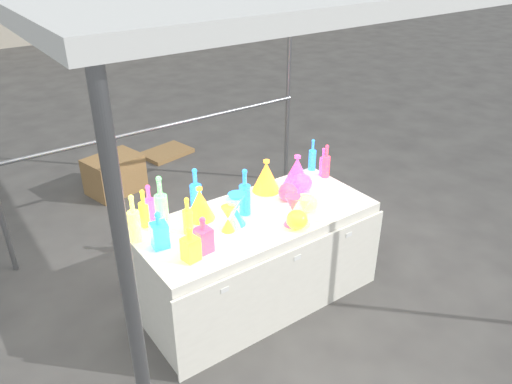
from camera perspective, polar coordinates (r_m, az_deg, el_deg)
ground at (r=4.13m, az=0.00°, el=-11.70°), size 80.00×80.00×0.00m
display_table at (r=3.89m, az=0.08°, el=-7.55°), size 1.84×0.83×0.75m
cardboard_box_closed at (r=5.75m, az=-15.86°, el=1.95°), size 0.65×0.54×0.42m
cardboard_box_flat at (r=6.63m, az=-10.20°, el=4.45°), size 0.68×0.55×0.05m
bottle_0 at (r=3.59m, az=-12.69°, el=-1.79°), size 0.09×0.09×0.29m
bottle_1 at (r=3.66m, az=-6.90°, el=0.09°), size 0.09×0.09×0.37m
bottle_3 at (r=3.60m, az=-12.07°, el=-1.42°), size 0.09×0.09×0.31m
bottle_4 at (r=3.43m, az=-13.80°, el=-2.91°), size 0.10×0.10×0.35m
bottle_5 at (r=3.50m, az=-10.79°, el=-1.26°), size 0.09×0.09×0.42m
bottle_6 at (r=3.46m, az=-7.82°, el=-2.67°), size 0.09×0.09×0.28m
bottle_7 at (r=3.63m, az=-1.28°, el=0.03°), size 0.11×0.11×0.37m
decanter_0 at (r=3.19m, az=-7.53°, el=-5.82°), size 0.11×0.11×0.25m
decanter_1 at (r=3.26m, az=-6.06°, el=-4.82°), size 0.11×0.11×0.26m
decanter_2 at (r=3.34m, az=-11.02°, el=-4.23°), size 0.12×0.12×0.27m
hourglass_0 at (r=3.53m, az=4.17°, el=-2.14°), size 0.15×0.15×0.24m
hourglass_2 at (r=3.55m, az=5.49°, el=-2.18°), size 0.14×0.14×0.22m
hourglass_3 at (r=3.50m, az=-2.59°, el=-2.45°), size 0.13×0.13×0.23m
hourglass_4 at (r=3.48m, az=-3.22°, el=-3.07°), size 0.10×0.10×0.19m
hourglass_5 at (r=3.53m, az=-2.20°, el=-2.00°), size 0.16×0.16×0.25m
globe_0 at (r=3.53m, az=4.72°, el=-3.27°), size 0.17×0.17×0.12m
globe_1 at (r=3.74m, az=6.03°, el=-1.39°), size 0.15×0.15×0.12m
globe_2 at (r=3.88m, az=3.67°, el=-0.11°), size 0.18×0.18×0.12m
globe_3 at (r=4.00m, az=5.23°, el=0.89°), size 0.20×0.20×0.14m
lampshade_0 at (r=3.63m, az=-6.41°, el=-1.24°), size 0.24×0.24×0.25m
lampshade_1 at (r=3.98m, az=1.18°, el=1.90°), size 0.25×0.25×0.27m
lampshade_2 at (r=4.05m, az=4.70°, el=2.37°), size 0.31×0.31×0.28m
bottle_8 at (r=4.36m, az=6.47°, el=4.26°), size 0.08×0.08×0.29m
bottle_9 at (r=4.24m, az=8.03°, el=3.52°), size 0.08×0.08×0.29m
bottle_10 at (r=4.27m, az=7.65°, el=3.45°), size 0.06×0.06×0.25m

